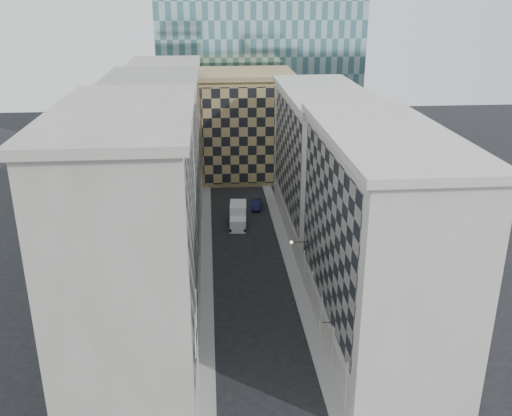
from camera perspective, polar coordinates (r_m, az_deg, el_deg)
sidewalk_west at (r=70.08m, az=-4.97°, el=-6.23°), size 1.50×100.00×0.15m
sidewalk_east at (r=70.73m, az=3.60°, el=-5.92°), size 1.50×100.00×0.15m
bldg_left_a at (r=48.27m, az=-12.08°, el=-4.30°), size 10.80×22.80×23.70m
bldg_left_b at (r=68.85m, az=-9.97°, el=3.16°), size 10.80×22.80×22.70m
bldg_left_c at (r=90.11m, az=-8.83°, el=7.15°), size 10.80×22.80×21.70m
bldg_right_a at (r=54.29m, az=12.01°, el=-3.10°), size 10.80×26.80×20.70m
bldg_right_b at (r=79.07m, az=6.59°, el=4.57°), size 10.80×28.80×19.70m
tan_block at (r=102.94m, az=-1.11°, el=8.34°), size 16.80×14.80×18.80m
church_tower at (r=114.51m, az=-2.71°, el=18.46°), size 7.20×7.20×51.50m
flagpoles_left at (r=45.30m, az=-6.06°, el=-11.24°), size 0.10×6.33×2.33m
bracket_lamp at (r=62.61m, az=3.72°, el=-3.43°), size 1.98×0.36×0.36m
box_truck at (r=82.43m, az=-1.80°, el=-0.84°), size 2.75×5.89×3.15m
dark_car at (r=88.89m, az=0.05°, el=0.35°), size 1.89×4.19×1.34m
shop_sign at (r=52.45m, az=6.40°, el=-11.72°), size 1.21×0.77×0.85m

